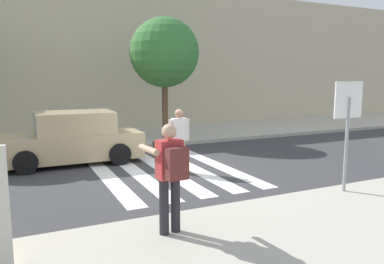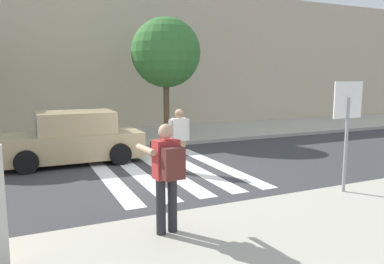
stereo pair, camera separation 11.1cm
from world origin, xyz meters
name	(u,v)px [view 2 (the right image)]	position (x,y,z in m)	size (l,w,h in m)	color
ground_plane	(169,172)	(0.00, 0.00, 0.00)	(120.00, 120.00, 0.00)	#38383A
sidewalk_far	(117,138)	(0.00, 6.00, 0.07)	(60.00, 4.80, 0.14)	#B2AD9E
building_facade_far	(95,59)	(0.00, 10.40, 3.46)	(56.00, 4.00, 6.92)	beige
crosswalk_stripe_0	(108,177)	(-1.60, 0.20, 0.00)	(0.44, 5.20, 0.01)	silver
crosswalk_stripe_1	(138,174)	(-0.80, 0.20, 0.00)	(0.44, 5.20, 0.01)	silver
crosswalk_stripe_2	(166,171)	(0.00, 0.20, 0.00)	(0.44, 5.20, 0.01)	silver
crosswalk_stripe_3	(193,168)	(0.80, 0.20, 0.00)	(0.44, 5.20, 0.01)	silver
crosswalk_stripe_4	(217,165)	(1.60, 0.20, 0.00)	(0.44, 5.20, 0.01)	silver
stop_sign	(347,112)	(2.62, -3.55, 1.83)	(0.76, 0.08, 2.34)	gray
photographer_with_backpack	(167,169)	(-1.58, -4.03, 1.17)	(0.63, 0.88, 1.72)	#232328
pedestrian_crossing	(179,137)	(0.26, -0.12, 0.97)	(0.58, 0.27, 1.72)	tan
parked_car_tan	(73,139)	(-2.20, 2.30, 0.73)	(4.10, 1.92, 1.55)	tan
street_tree_center	(166,53)	(1.82, 4.95, 3.52)	(2.77, 2.77, 4.78)	brown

